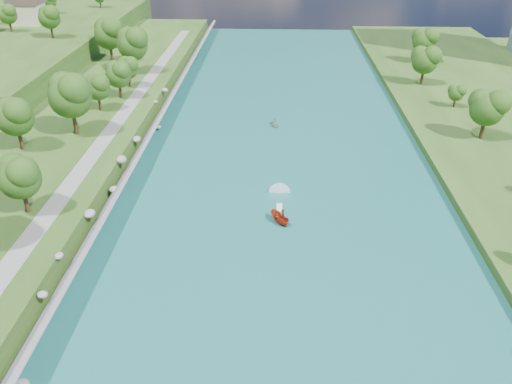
{
  "coord_description": "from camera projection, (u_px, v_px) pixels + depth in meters",
  "views": [
    {
      "loc": [
        -0.79,
        -55.9,
        41.33
      ],
      "look_at": [
        -3.58,
        11.31,
        2.5
      ],
      "focal_mm": 35.0,
      "sensor_mm": 36.0,
      "label": 1
    }
  ],
  "objects": [
    {
      "name": "ridge_west",
      "position": [
        9.0,
        44.0,
        151.94
      ],
      "size": [
        60.0,
        120.0,
        9.0
      ],
      "primitive_type": "cube",
      "color": "#2D5119",
      "rests_on": "ground"
    },
    {
      "name": "ground",
      "position": [
        278.0,
        249.0,
        69.01
      ],
      "size": [
        260.0,
        260.0,
        0.0
      ],
      "primitive_type": "plane",
      "color": "#2D5119",
      "rests_on": "ground"
    },
    {
      "name": "river_water",
      "position": [
        279.0,
        180.0,
        86.29
      ],
      "size": [
        55.0,
        240.0,
        0.1
      ],
      "primitive_type": "cube",
      "color": "#185D54",
      "rests_on": "ground"
    },
    {
      "name": "riverside_path",
      "position": [
        90.0,
        158.0,
        85.71
      ],
      "size": [
        3.0,
        200.0,
        0.1
      ],
      "primitive_type": "cube",
      "color": "gray",
      "rests_on": "berm_west"
    },
    {
      "name": "riprap_bank",
      "position": [
        129.0,
        170.0,
        85.7
      ],
      "size": [
        4.2,
        236.0,
        4.63
      ],
      "color": "slate",
      "rests_on": "ground"
    },
    {
      "name": "trees_ridge",
      "position": [
        38.0,
        13.0,
        148.38
      ],
      "size": [
        21.02,
        67.17,
        10.32
      ],
      "color": "#1F4813",
      "rests_on": "ridge_west"
    },
    {
      "name": "trees_east",
      "position": [
        454.0,
        87.0,
        108.83
      ],
      "size": [
        15.14,
        138.16,
        11.69
      ],
      "color": "#1F4813",
      "rests_on": "berm_east"
    },
    {
      "name": "motorboat",
      "position": [
        280.0,
        213.0,
        75.7
      ],
      "size": [
        3.6,
        18.86,
        2.02
      ],
      "rotation": [
        0.0,
        0.0,
        3.76
      ],
      "color": "#B3290E",
      "rests_on": "river_water"
    },
    {
      "name": "raft",
      "position": [
        274.0,
        124.0,
        106.96
      ],
      "size": [
        3.36,
        3.82,
        1.63
      ],
      "rotation": [
        0.0,
        0.0,
        0.41
      ],
      "color": "gray",
      "rests_on": "river_water"
    }
  ]
}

